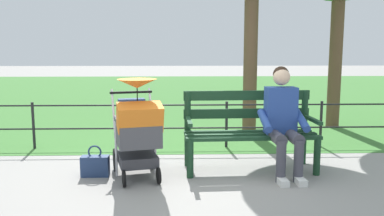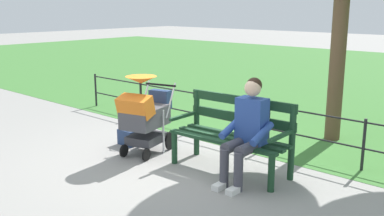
{
  "view_description": "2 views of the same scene",
  "coord_description": "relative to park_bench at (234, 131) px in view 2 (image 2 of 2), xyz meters",
  "views": [
    {
      "loc": [
        -0.01,
        4.74,
        1.49
      ],
      "look_at": [
        -0.16,
        0.1,
        0.8
      ],
      "focal_mm": 37.74,
      "sensor_mm": 36.0,
      "label": 1
    },
    {
      "loc": [
        -4.15,
        4.37,
        2.11
      ],
      "look_at": [
        -0.32,
        0.08,
        0.78
      ],
      "focal_mm": 41.45,
      "sensor_mm": 36.0,
      "label": 2
    }
  ],
  "objects": [
    {
      "name": "stroller",
      "position": [
        1.34,
        0.32,
        0.07
      ],
      "size": [
        0.69,
        0.97,
        1.15
      ],
      "color": "black",
      "rests_on": "ground"
    },
    {
      "name": "ground_plane",
      "position": [
        0.87,
        0.12,
        -0.53
      ],
      "size": [
        60.0,
        60.0,
        0.0
      ],
      "primitive_type": "plane",
      "color": "gray"
    },
    {
      "name": "person_on_bench",
      "position": [
        -0.36,
        0.22,
        0.15
      ],
      "size": [
        0.55,
        0.74,
        1.28
      ],
      "color": "#42424C",
      "rests_on": "ground"
    },
    {
      "name": "handbag",
      "position": [
        1.85,
        0.25,
        -0.4
      ],
      "size": [
        0.32,
        0.14,
        0.37
      ],
      "color": "navy",
      "rests_on": "ground"
    },
    {
      "name": "park_fence",
      "position": [
        0.87,
        -1.09,
        -0.11
      ],
      "size": [
        7.23,
        0.04,
        0.7
      ],
      "color": "black",
      "rests_on": "ground"
    },
    {
      "name": "park_bench",
      "position": [
        0.0,
        0.0,
        0.0
      ],
      "size": [
        1.62,
        0.66,
        0.96
      ],
      "color": "#193D23",
      "rests_on": "ground"
    }
  ]
}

